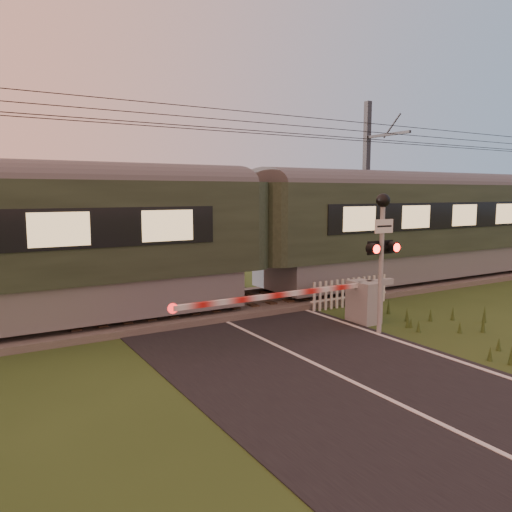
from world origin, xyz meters
TOP-DOWN VIEW (x-y plane):
  - ground at (0.00, 0.00)m, footprint 160.00×160.00m
  - road at (0.02, -0.23)m, footprint 6.00×140.00m
  - track_bed at (0.00, 6.50)m, footprint 140.00×3.40m
  - overhead_wires at (0.00, 6.50)m, footprint 120.00×0.62m
  - train at (1.68, 6.50)m, footprint 44.01×3.03m
  - boom_gate at (3.02, 2.91)m, footprint 6.82×0.90m
  - crossing_signal at (2.88, 1.85)m, footprint 0.91×0.36m
  - picket_fence at (4.33, 4.60)m, footprint 3.13×0.08m
  - catenary_mast at (8.79, 8.73)m, footprint 0.23×2.47m

SIDE VIEW (x-z plane):
  - ground at x=0.00m, z-range 0.00..0.00m
  - road at x=0.02m, z-range 0.00..0.03m
  - track_bed at x=0.00m, z-range -0.13..0.26m
  - picket_fence at x=4.33m, z-range 0.01..0.92m
  - boom_gate at x=3.02m, z-range 0.05..1.24m
  - train at x=1.68m, z-range 0.28..4.39m
  - crossing_signal at x=2.88m, z-range 0.67..4.26m
  - catenary_mast at x=8.79m, z-range 0.14..7.55m
  - overhead_wires at x=0.00m, z-range 5.41..6.04m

